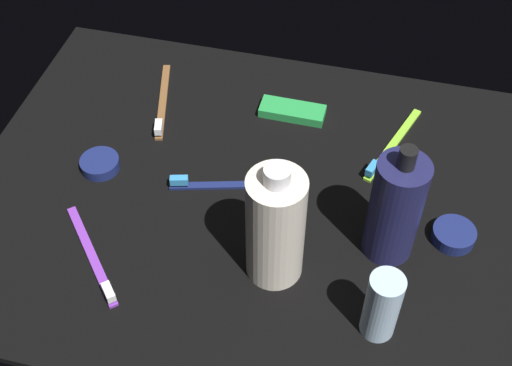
% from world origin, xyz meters
% --- Properties ---
extents(ground_plane, '(0.84, 0.64, 0.01)m').
position_xyz_m(ground_plane, '(0.00, 0.00, -0.01)').
color(ground_plane, black).
extents(lotion_bottle, '(0.07, 0.07, 0.19)m').
position_xyz_m(lotion_bottle, '(-0.19, 0.04, 0.08)').
color(lotion_bottle, '#1E1E49').
rests_on(lotion_bottle, ground_plane).
extents(bodywash_bottle, '(0.07, 0.07, 0.19)m').
position_xyz_m(bodywash_bottle, '(-0.05, 0.11, 0.09)').
color(bodywash_bottle, silver).
rests_on(bodywash_bottle, ground_plane).
extents(deodorant_stick, '(0.04, 0.04, 0.10)m').
position_xyz_m(deodorant_stick, '(-0.20, 0.17, 0.05)').
color(deodorant_stick, silver).
rests_on(deodorant_stick, ground_plane).
extents(toothbrush_purple, '(0.13, 0.14, 0.02)m').
position_xyz_m(toothbrush_purple, '(0.18, 0.16, 0.01)').
color(toothbrush_purple, purple).
rests_on(toothbrush_purple, ground_plane).
extents(toothbrush_lime, '(0.07, 0.17, 0.02)m').
position_xyz_m(toothbrush_lime, '(-0.18, -0.14, 0.01)').
color(toothbrush_lime, '#8CD133').
rests_on(toothbrush_lime, ground_plane).
extents(toothbrush_brown, '(0.06, 0.18, 0.02)m').
position_xyz_m(toothbrush_brown, '(0.19, -0.15, 0.01)').
color(toothbrush_brown, brown).
rests_on(toothbrush_brown, ground_plane).
extents(toothbrush_navy, '(0.18, 0.06, 0.02)m').
position_xyz_m(toothbrush_navy, '(0.05, -0.01, 0.01)').
color(toothbrush_navy, navy).
rests_on(toothbrush_navy, ground_plane).
extents(snack_bar_green, '(0.10, 0.04, 0.01)m').
position_xyz_m(snack_bar_green, '(-0.02, -0.18, 0.01)').
color(snack_bar_green, green).
rests_on(snack_bar_green, ground_plane).
extents(cream_tin_left, '(0.06, 0.06, 0.02)m').
position_xyz_m(cream_tin_left, '(0.24, -0.00, 0.01)').
color(cream_tin_left, navy).
rests_on(cream_tin_left, ground_plane).
extents(cream_tin_right, '(0.06, 0.06, 0.02)m').
position_xyz_m(cream_tin_right, '(-0.28, 0.01, 0.01)').
color(cream_tin_right, navy).
rests_on(cream_tin_right, ground_plane).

